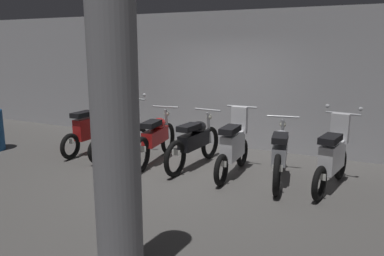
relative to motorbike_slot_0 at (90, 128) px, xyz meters
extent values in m
plane|color=#565451|center=(2.46, -0.36, -0.52)|extent=(80.00, 80.00, 0.00)
cube|color=#ADADB2|center=(2.46, 1.93, 0.97)|extent=(16.00, 0.30, 2.99)
torus|color=black|center=(-0.01, 0.54, -0.26)|extent=(0.10, 0.53, 0.53)
torus|color=black|center=(0.01, -0.61, -0.26)|extent=(0.10, 0.53, 0.53)
cube|color=red|center=(0.00, -0.04, 0.01)|extent=(0.23, 0.74, 0.44)
cube|color=red|center=(0.00, 0.31, 0.41)|extent=(0.28, 0.12, 0.48)
cube|color=black|center=(0.00, -0.20, 0.33)|extent=(0.25, 0.52, 0.10)
cylinder|color=#B7BABF|center=(-0.01, 0.44, 0.63)|extent=(0.56, 0.04, 0.04)
cylinder|color=#B7BABF|center=(-0.01, 0.49, 0.16)|extent=(0.06, 0.15, 0.85)
sphere|color=silver|center=(-0.01, 0.49, 0.48)|extent=(0.12, 0.12, 0.12)
cube|color=white|center=(0.01, -0.59, -0.16)|extent=(0.16, 0.01, 0.10)
torus|color=black|center=(0.90, 0.52, -0.26)|extent=(0.17, 0.54, 0.53)
torus|color=black|center=(0.74, -0.62, -0.26)|extent=(0.17, 0.54, 0.53)
cube|color=#197238|center=(0.82, -0.05, 0.01)|extent=(0.32, 0.76, 0.44)
cube|color=#197238|center=(0.87, 0.29, 0.41)|extent=(0.29, 0.16, 0.48)
cube|color=black|center=(0.80, -0.21, 0.33)|extent=(0.31, 0.55, 0.10)
cylinder|color=#B7BABF|center=(0.89, 0.43, 0.63)|extent=(0.56, 0.12, 0.04)
sphere|color=#B7BABF|center=(0.63, 0.47, 0.73)|extent=(0.07, 0.07, 0.07)
sphere|color=#B7BABF|center=(1.15, 0.39, 0.73)|extent=(0.07, 0.07, 0.07)
cylinder|color=#B7BABF|center=(0.90, 0.47, 0.16)|extent=(0.08, 0.15, 0.85)
sphere|color=silver|center=(0.90, 0.47, 0.48)|extent=(0.12, 0.12, 0.12)
cube|color=white|center=(0.74, -0.60, -0.16)|extent=(0.16, 0.04, 0.10)
sphere|color=#1E389E|center=(0.80, -0.21, 0.50)|extent=(0.24, 0.24, 0.24)
torus|color=black|center=(1.54, 0.64, -0.20)|extent=(0.18, 0.66, 0.65)
torus|color=black|center=(1.73, -0.64, -0.20)|extent=(0.18, 0.66, 0.65)
cube|color=red|center=(1.64, 0.00, -0.01)|extent=(0.34, 0.86, 0.28)
ellipsoid|color=red|center=(1.61, 0.16, 0.21)|extent=(0.32, 0.47, 0.22)
cube|color=black|center=(1.66, -0.18, 0.27)|extent=(0.31, 0.55, 0.10)
cylinder|color=#B7BABF|center=(1.56, 0.54, 0.49)|extent=(0.56, 0.12, 0.04)
cylinder|color=#B7BABF|center=(1.55, 0.59, 0.12)|extent=(0.08, 0.17, 0.65)
sphere|color=silver|center=(1.55, 0.59, 0.34)|extent=(0.12, 0.12, 0.12)
cube|color=white|center=(1.73, -0.62, -0.10)|extent=(0.16, 0.04, 0.10)
torus|color=black|center=(2.50, 0.69, -0.20)|extent=(0.13, 0.65, 0.65)
torus|color=black|center=(2.41, -0.61, -0.20)|extent=(0.13, 0.65, 0.65)
cube|color=black|center=(2.46, 0.04, -0.01)|extent=(0.27, 0.84, 0.28)
ellipsoid|color=black|center=(2.47, 0.20, 0.21)|extent=(0.29, 0.46, 0.22)
cube|color=black|center=(2.44, -0.14, 0.27)|extent=(0.27, 0.53, 0.10)
cylinder|color=#B7BABF|center=(2.49, 0.59, 0.49)|extent=(0.56, 0.07, 0.04)
cylinder|color=#B7BABF|center=(2.49, 0.64, 0.12)|extent=(0.07, 0.16, 0.65)
sphere|color=silver|center=(2.49, 0.64, 0.34)|extent=(0.12, 0.12, 0.12)
cube|color=white|center=(2.41, -0.58, -0.10)|extent=(0.16, 0.02, 0.10)
torus|color=black|center=(3.25, 0.49, -0.26)|extent=(0.11, 0.53, 0.53)
torus|color=black|center=(3.29, -0.66, -0.26)|extent=(0.11, 0.53, 0.53)
cube|color=silver|center=(3.27, -0.09, 0.01)|extent=(0.24, 0.74, 0.44)
cube|color=silver|center=(3.26, 0.26, 0.41)|extent=(0.28, 0.13, 0.48)
cube|color=black|center=(3.28, -0.25, 0.33)|extent=(0.26, 0.53, 0.10)
cylinder|color=#B7BABF|center=(3.26, 0.40, 0.63)|extent=(0.56, 0.06, 0.04)
cylinder|color=#B7BABF|center=(3.26, 0.44, 0.16)|extent=(0.06, 0.15, 0.85)
sphere|color=silver|center=(3.26, 0.44, 0.48)|extent=(0.12, 0.12, 0.12)
cube|color=white|center=(3.29, -0.64, -0.16)|extent=(0.16, 0.02, 0.10)
torus|color=black|center=(3.97, 0.60, -0.20)|extent=(0.21, 0.66, 0.65)
torus|color=black|center=(4.21, -0.68, -0.20)|extent=(0.21, 0.66, 0.65)
cube|color=#9EA0A8|center=(4.09, -0.04, -0.01)|extent=(0.37, 0.86, 0.28)
ellipsoid|color=#9EA0A8|center=(4.06, 0.11, 0.21)|extent=(0.34, 0.48, 0.22)
cube|color=black|center=(4.12, -0.22, 0.27)|extent=(0.33, 0.56, 0.10)
cylinder|color=#B7BABF|center=(3.99, 0.49, 0.49)|extent=(0.56, 0.14, 0.04)
cylinder|color=#B7BABF|center=(3.98, 0.54, 0.12)|extent=(0.08, 0.17, 0.65)
sphere|color=silver|center=(3.98, 0.54, 0.34)|extent=(0.12, 0.12, 0.12)
cube|color=white|center=(4.21, -0.66, -0.10)|extent=(0.16, 0.04, 0.10)
torus|color=black|center=(5.00, 0.53, -0.26)|extent=(0.17, 0.54, 0.53)
torus|color=black|center=(4.82, -0.60, -0.26)|extent=(0.17, 0.54, 0.53)
cube|color=silver|center=(4.91, -0.04, 0.01)|extent=(0.33, 0.76, 0.44)
cube|color=silver|center=(4.96, 0.30, 0.41)|extent=(0.30, 0.16, 0.48)
cube|color=black|center=(4.88, -0.20, 0.33)|extent=(0.32, 0.55, 0.10)
cylinder|color=#B7BABF|center=(4.98, 0.44, 0.63)|extent=(0.56, 0.12, 0.04)
sphere|color=#B7BABF|center=(4.73, 0.48, 0.73)|extent=(0.07, 0.07, 0.07)
sphere|color=#B7BABF|center=(5.24, 0.40, 0.73)|extent=(0.07, 0.07, 0.07)
cylinder|color=#B7BABF|center=(4.99, 0.49, 0.16)|extent=(0.08, 0.15, 0.85)
sphere|color=silver|center=(4.99, 0.49, 0.48)|extent=(0.12, 0.12, 0.12)
cube|color=white|center=(4.82, -0.58, -0.16)|extent=(0.16, 0.04, 0.10)
cylinder|color=gray|center=(3.41, -3.51, 0.97)|extent=(0.43, 0.43, 2.99)
camera|label=1|loc=(5.51, -6.20, 1.71)|focal=35.89mm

